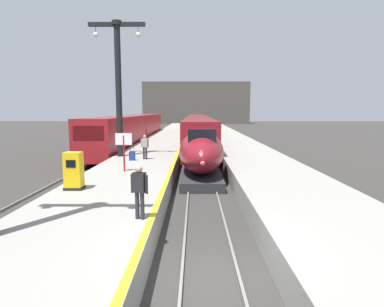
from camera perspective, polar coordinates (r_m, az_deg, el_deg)
name	(u,v)px	position (r m, az deg, el deg)	size (l,w,h in m)	color
ground_plane	(210,279)	(9.10, 3.23, -21.24)	(260.00, 260.00, 0.00)	#33302D
platform_left	(159,149)	(33.15, -5.81, 0.82)	(4.80, 110.00, 1.05)	gray
platform_right	(239,149)	(33.25, 8.20, 0.80)	(4.80, 110.00, 1.05)	gray
platform_left_safety_stripe	(181,144)	(32.92, -1.88, 1.73)	(0.20, 107.80, 0.01)	yellow
rail_main_left	(192,150)	(35.73, -0.05, 0.59)	(0.08, 110.00, 0.12)	slate
rail_main_right	(205,150)	(35.75, 2.35, 0.59)	(0.08, 110.00, 0.12)	slate
rail_secondary_left	(119,150)	(36.71, -12.80, 0.59)	(0.08, 110.00, 0.12)	slate
rail_secondary_right	(132,150)	(36.40, -10.50, 0.59)	(0.08, 110.00, 0.12)	slate
highspeed_train_main	(198,129)	(44.62, 1.02, 4.41)	(2.92, 57.48, 3.60)	maroon
regional_train_adjacent	(135,128)	(42.18, -10.04, 4.36)	(2.85, 36.60, 3.80)	maroon
station_column_mid	(118,77)	(24.37, -12.87, 13.03)	(4.00, 0.68, 9.60)	black
passenger_near_edge	(145,145)	(22.51, -8.30, 1.49)	(0.57, 0.26, 1.69)	#23232D
passenger_mid_platform	(139,188)	(10.08, -9.26, -5.98)	(0.55, 0.32, 1.69)	#23232D
rolling_suitcase	(132,156)	(22.21, -10.50, -0.42)	(0.40, 0.22, 0.98)	navy
ticket_machine_yellow	(74,172)	(14.64, -20.11, -3.12)	(0.76, 0.62, 1.60)	yellow
departure_info_board	(124,144)	(18.08, -11.93, 1.58)	(0.90, 0.10, 2.12)	maroon
terminus_back_wall	(196,103)	(110.00, 0.72, 8.90)	(36.00, 2.00, 14.00)	#4C4742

